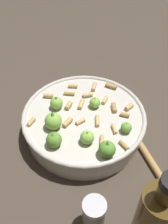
# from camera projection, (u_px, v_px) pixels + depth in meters

# --- Properties ---
(ground_plane) EXTENTS (2.40, 2.40, 0.00)m
(ground_plane) POSITION_uv_depth(u_px,v_px,m) (84.00, 130.00, 0.68)
(ground_plane) COLOR #42382D
(cooking_pan) EXTENTS (0.31, 0.31, 0.11)m
(cooking_pan) POSITION_uv_depth(u_px,v_px,m) (84.00, 122.00, 0.65)
(cooking_pan) COLOR beige
(cooking_pan) RESTS_ON ground
(pepper_shaker) EXTENTS (0.05, 0.05, 0.08)m
(pepper_shaker) POSITION_uv_depth(u_px,v_px,m) (94.00, 214.00, 0.49)
(pepper_shaker) COLOR gray
(pepper_shaker) RESTS_ON ground
(olive_oil_bottle) EXTENTS (0.06, 0.06, 0.23)m
(olive_oil_bottle) POSITION_uv_depth(u_px,v_px,m) (151.00, 222.00, 0.42)
(olive_oil_bottle) COLOR #4C3814
(olive_oil_bottle) RESTS_ON ground
(wooden_spoon) EXTENTS (0.04, 0.22, 0.02)m
(wooden_spoon) POSITION_uv_depth(u_px,v_px,m) (151.00, 162.00, 0.61)
(wooden_spoon) COLOR #B2844C
(wooden_spoon) RESTS_ON ground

